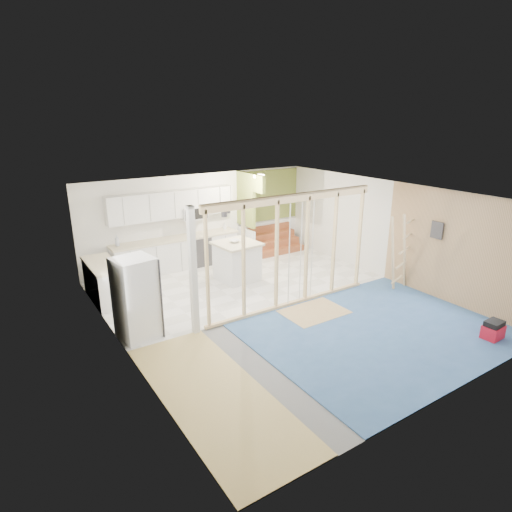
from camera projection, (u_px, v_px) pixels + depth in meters
room at (281, 254)px, 9.31m from camera, size 7.01×8.01×2.61m
floor_overlays at (281, 306)px, 9.80m from camera, size 7.00×8.00×0.03m
stud_frame at (273, 243)px, 9.11m from camera, size 4.66×0.14×2.60m
base_cabinets at (157, 261)px, 11.41m from camera, size 4.45×2.24×0.93m
upper_cabinets at (175, 205)px, 11.75m from camera, size 3.60×0.41×0.85m
green_partition at (264, 224)px, 13.39m from camera, size 2.25×1.51×2.60m
pot_rack at (226, 209)px, 10.44m from camera, size 0.52×0.52×0.72m
sheathing_panel at (460, 251)px, 9.52m from camera, size 0.02×4.00×2.60m
electrical_panel at (437, 230)px, 9.86m from camera, size 0.04×0.30×0.40m
ceiling_light at (259, 176)px, 12.03m from camera, size 0.32×0.32×0.08m
fridge at (137, 299)px, 8.21m from camera, size 0.81×0.79×1.64m
island at (237, 262)px, 11.24m from camera, size 1.13×1.13×1.03m
bowl at (235, 241)px, 11.10m from camera, size 0.28×0.28×0.07m
soap_bottle_a at (117, 240)px, 11.09m from camera, size 0.15×0.15×0.30m
soap_bottle_b at (225, 226)px, 12.78m from camera, size 0.11×0.11×0.20m
toolbox at (493, 330)px, 8.33m from camera, size 0.41×0.32×0.38m
ladder at (400, 252)px, 10.46m from camera, size 1.04×0.11×1.93m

